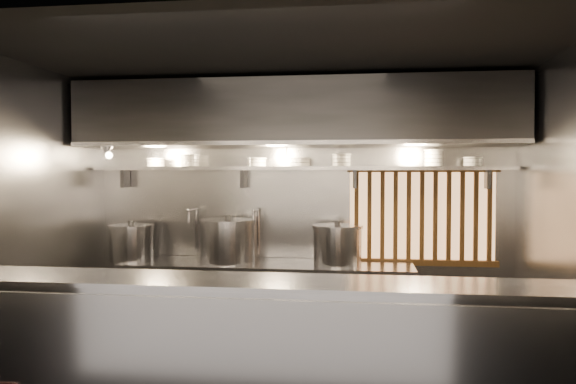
% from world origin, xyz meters
% --- Properties ---
extents(ceiling, '(4.50, 4.50, 0.00)m').
position_xyz_m(ceiling, '(0.00, 0.00, 2.80)').
color(ceiling, black).
rests_on(ceiling, wall_back).
extents(wall_back, '(4.50, 0.00, 4.50)m').
position_xyz_m(wall_back, '(0.00, 1.50, 1.40)').
color(wall_back, gray).
rests_on(wall_back, floor).
extents(wall_left, '(0.00, 3.00, 3.00)m').
position_xyz_m(wall_left, '(-2.25, 0.00, 1.40)').
color(wall_left, gray).
rests_on(wall_left, floor).
extents(wall_right, '(0.00, 3.00, 3.00)m').
position_xyz_m(wall_right, '(2.25, 0.00, 1.40)').
color(wall_right, gray).
rests_on(wall_right, floor).
extents(serving_counter, '(4.50, 0.56, 1.13)m').
position_xyz_m(serving_counter, '(0.00, -0.96, 0.57)').
color(serving_counter, '#929297').
rests_on(serving_counter, floor).
extents(cooking_bench, '(3.00, 0.70, 0.90)m').
position_xyz_m(cooking_bench, '(-0.30, 1.13, 0.45)').
color(cooking_bench, '#929297').
rests_on(cooking_bench, floor).
extents(bowl_shelf, '(4.40, 0.34, 0.04)m').
position_xyz_m(bowl_shelf, '(0.00, 1.32, 1.88)').
color(bowl_shelf, '#929297').
rests_on(bowl_shelf, wall_back).
extents(exhaust_hood, '(4.40, 0.81, 0.65)m').
position_xyz_m(exhaust_hood, '(0.00, 1.10, 2.42)').
color(exhaust_hood, '#2D2D30').
rests_on(exhaust_hood, ceiling).
extents(wood_screen, '(1.56, 0.09, 1.04)m').
position_xyz_m(wood_screen, '(1.30, 1.45, 1.38)').
color(wood_screen, '#FFB772').
rests_on(wood_screen, wall_back).
extents(faucet_left, '(0.04, 0.30, 0.50)m').
position_xyz_m(faucet_left, '(-1.15, 1.37, 1.31)').
color(faucet_left, silver).
rests_on(faucet_left, wall_back).
extents(faucet_right, '(0.04, 0.30, 0.50)m').
position_xyz_m(faucet_right, '(-0.45, 1.37, 1.31)').
color(faucet_right, silver).
rests_on(faucet_right, wall_back).
extents(heat_lamp, '(0.25, 0.35, 0.20)m').
position_xyz_m(heat_lamp, '(-1.90, 0.85, 2.07)').
color(heat_lamp, '#929297').
rests_on(heat_lamp, exhaust_hood).
extents(pendant_bulb, '(0.09, 0.09, 0.19)m').
position_xyz_m(pendant_bulb, '(-0.10, 1.20, 1.96)').
color(pendant_bulb, '#2D2D30').
rests_on(pendant_bulb, exhaust_hood).
extents(stock_pot_left, '(0.50, 0.50, 0.42)m').
position_xyz_m(stock_pot_left, '(-1.75, 1.09, 1.09)').
color(stock_pot_left, '#929297').
rests_on(stock_pot_left, cooking_bench).
extents(stock_pot_mid, '(0.72, 0.72, 0.49)m').
position_xyz_m(stock_pot_mid, '(-0.71, 1.10, 1.13)').
color(stock_pot_mid, '#929297').
rests_on(stock_pot_mid, cooking_bench).
extents(stock_pot_right, '(0.53, 0.53, 0.44)m').
position_xyz_m(stock_pot_right, '(0.43, 1.11, 1.10)').
color(stock_pot_right, '#929297').
rests_on(stock_pot_right, cooking_bench).
extents(bowl_stack_0, '(0.21, 0.21, 0.09)m').
position_xyz_m(bowl_stack_0, '(-1.56, 1.32, 1.95)').
color(bowl_stack_0, silver).
rests_on(bowl_stack_0, bowl_shelf).
extents(bowl_stack_1, '(0.21, 0.21, 0.13)m').
position_xyz_m(bowl_stack_1, '(-1.17, 1.32, 1.97)').
color(bowl_stack_1, silver).
rests_on(bowl_stack_1, bowl_shelf).
extents(bowl_stack_2, '(0.21, 0.21, 0.09)m').
position_xyz_m(bowl_stack_2, '(-0.44, 1.32, 1.95)').
color(bowl_stack_2, silver).
rests_on(bowl_stack_2, bowl_shelf).
extents(bowl_stack_3, '(0.23, 0.23, 0.09)m').
position_xyz_m(bowl_stack_3, '(0.02, 1.32, 1.95)').
color(bowl_stack_3, silver).
rests_on(bowl_stack_3, bowl_shelf).
extents(bowl_stack_4, '(0.21, 0.21, 0.13)m').
position_xyz_m(bowl_stack_4, '(0.46, 1.32, 1.97)').
color(bowl_stack_4, silver).
rests_on(bowl_stack_4, bowl_shelf).
extents(bowl_stack_5, '(0.20, 0.20, 0.17)m').
position_xyz_m(bowl_stack_5, '(1.40, 1.32, 1.99)').
color(bowl_stack_5, silver).
rests_on(bowl_stack_5, bowl_shelf).
extents(bowl_stack_6, '(0.20, 0.20, 0.09)m').
position_xyz_m(bowl_stack_6, '(1.79, 1.32, 1.95)').
color(bowl_stack_6, silver).
rests_on(bowl_stack_6, bowl_shelf).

